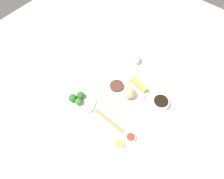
% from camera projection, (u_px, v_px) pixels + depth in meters
% --- Properties ---
extents(tabletop, '(2.20, 2.20, 0.02)m').
position_uv_depth(tabletop, '(122.00, 93.00, 1.26)').
color(tabletop, white).
rests_on(tabletop, ground).
extents(main_plate, '(0.25, 0.25, 0.02)m').
position_uv_depth(main_plate, '(127.00, 87.00, 1.26)').
color(main_plate, white).
rests_on(main_plate, tabletop).
extents(rice_scoop, '(0.07, 0.07, 0.07)m').
position_uv_depth(rice_scoop, '(129.00, 93.00, 1.19)').
color(rice_scoop, tan).
rests_on(rice_scoop, main_plate).
extents(spring_roll, '(0.12, 0.06, 0.03)m').
position_uv_depth(spring_roll, '(139.00, 85.00, 1.25)').
color(spring_roll, gold).
rests_on(spring_roll, main_plate).
extents(crab_rangoon_wonton, '(0.07, 0.08, 0.01)m').
position_uv_depth(crab_rangoon_wonton, '(126.00, 77.00, 1.29)').
color(crab_rangoon_wonton, beige).
rests_on(crab_rangoon_wonton, main_plate).
extents(stir_fry_heap, '(0.08, 0.08, 0.02)m').
position_uv_depth(stir_fry_heap, '(116.00, 86.00, 1.25)').
color(stir_fry_heap, '#512C22').
rests_on(stir_fry_heap, main_plate).
extents(broccoli_plate, '(0.20, 0.20, 0.01)m').
position_uv_depth(broccoli_plate, '(79.00, 102.00, 1.21)').
color(broccoli_plate, white).
rests_on(broccoli_plate, tabletop).
extents(broccoli_floret_0, '(0.04, 0.04, 0.04)m').
position_uv_depth(broccoli_floret_0, '(79.00, 102.00, 1.18)').
color(broccoli_floret_0, '#35742A').
rests_on(broccoli_floret_0, broccoli_plate).
extents(broccoli_floret_1, '(0.05, 0.05, 0.05)m').
position_uv_depth(broccoli_floret_1, '(81.00, 95.00, 1.20)').
color(broccoli_floret_1, '#276226').
rests_on(broccoli_floret_1, broccoli_plate).
extents(broccoli_floret_2, '(0.05, 0.05, 0.05)m').
position_uv_depth(broccoli_floret_2, '(73.00, 98.00, 1.19)').
color(broccoli_floret_2, '#246520').
rests_on(broccoli_floret_2, broccoli_plate).
extents(soy_sauce_bowl, '(0.10, 0.10, 0.04)m').
position_uv_depth(soy_sauce_bowl, '(160.00, 103.00, 1.20)').
color(soy_sauce_bowl, white).
rests_on(soy_sauce_bowl, tabletop).
extents(soy_sauce_bowl_liquid, '(0.08, 0.08, 0.00)m').
position_uv_depth(soy_sauce_bowl_liquid, '(161.00, 101.00, 1.18)').
color(soy_sauce_bowl_liquid, black).
rests_on(soy_sauce_bowl_liquid, soy_sauce_bowl).
extents(sauce_ramekin_hot_mustard, '(0.05, 0.05, 0.02)m').
position_uv_depth(sauce_ramekin_hot_mustard, '(119.00, 144.00, 1.08)').
color(sauce_ramekin_hot_mustard, white).
rests_on(sauce_ramekin_hot_mustard, tabletop).
extents(sauce_ramekin_hot_mustard_liquid, '(0.04, 0.04, 0.00)m').
position_uv_depth(sauce_ramekin_hot_mustard_liquid, '(119.00, 143.00, 1.07)').
color(sauce_ramekin_hot_mustard_liquid, gold).
rests_on(sauce_ramekin_hot_mustard_liquid, sauce_ramekin_hot_mustard).
extents(sauce_ramekin_sweet_and_sour, '(0.05, 0.05, 0.02)m').
position_uv_depth(sauce_ramekin_sweet_and_sour, '(131.00, 138.00, 1.10)').
color(sauce_ramekin_sweet_and_sour, white).
rests_on(sauce_ramekin_sweet_and_sour, tabletop).
extents(sauce_ramekin_sweet_and_sour_liquid, '(0.04, 0.04, 0.00)m').
position_uv_depth(sauce_ramekin_sweet_and_sour_liquid, '(131.00, 137.00, 1.09)').
color(sauce_ramekin_sweet_and_sour_liquid, red).
rests_on(sauce_ramekin_sweet_and_sour_liquid, sauce_ramekin_sweet_and_sour).
extents(teacup, '(0.07, 0.07, 0.05)m').
position_uv_depth(teacup, '(134.00, 60.00, 1.36)').
color(teacup, silver).
rests_on(teacup, tabletop).
extents(chopsticks_pair, '(0.20, 0.03, 0.01)m').
position_uv_depth(chopsticks_pair, '(109.00, 121.00, 1.15)').
color(chopsticks_pair, '#AE794A').
rests_on(chopsticks_pair, tabletop).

